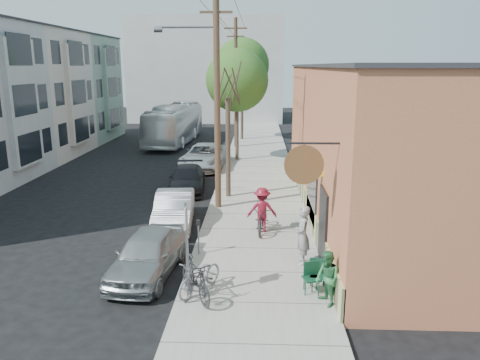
{
  "coord_description": "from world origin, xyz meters",
  "views": [
    {
      "loc": [
        4.3,
        -15.8,
        6.54
      ],
      "look_at": [
        3.47,
        4.78,
        1.5
      ],
      "focal_mm": 35.0,
      "sensor_mm": 36.0,
      "label": 1
    }
  ],
  "objects_px": {
    "utility_pole_near": "(216,92)",
    "sign_post": "(187,242)",
    "patron_green": "(327,279)",
    "parked_bike_a": "(195,278)",
    "parked_bike_b": "(200,276)",
    "parking_meter_near": "(198,231)",
    "bus": "(175,124)",
    "car_1": "(174,209)",
    "tree_leafy_mid": "(237,80)",
    "tree_bare": "(228,148)",
    "parking_meter_far": "(219,175)",
    "patio_chair_b": "(318,275)",
    "tree_leafy_far": "(242,65)",
    "car_3": "(205,156)",
    "patron_grey": "(303,235)",
    "car_2": "(187,179)",
    "cyclist": "(262,210)",
    "car_0": "(147,254)",
    "patio_chair_a": "(312,278)"
  },
  "relations": [
    {
      "from": "tree_bare",
      "to": "car_0",
      "type": "distance_m",
      "value": 9.36
    },
    {
      "from": "utility_pole_near",
      "to": "bus",
      "type": "distance_m",
      "value": 20.5
    },
    {
      "from": "parking_meter_far",
      "to": "patron_grey",
      "type": "height_order",
      "value": "patron_grey"
    },
    {
      "from": "tree_leafy_far",
      "to": "patron_green",
      "type": "relative_size",
      "value": 5.72
    },
    {
      "from": "utility_pole_near",
      "to": "tree_bare",
      "type": "bearing_deg",
      "value": 77.52
    },
    {
      "from": "utility_pole_near",
      "to": "patio_chair_a",
      "type": "height_order",
      "value": "utility_pole_near"
    },
    {
      "from": "car_3",
      "to": "cyclist",
      "type": "bearing_deg",
      "value": -69.28
    },
    {
      "from": "parked_bike_a",
      "to": "car_3",
      "type": "height_order",
      "value": "car_3"
    },
    {
      "from": "parking_meter_near",
      "to": "tree_leafy_mid",
      "type": "height_order",
      "value": "tree_leafy_mid"
    },
    {
      "from": "car_1",
      "to": "sign_post",
      "type": "bearing_deg",
      "value": -81.9
    },
    {
      "from": "parked_bike_a",
      "to": "car_3",
      "type": "relative_size",
      "value": 0.35
    },
    {
      "from": "parking_meter_near",
      "to": "car_1",
      "type": "distance_m",
      "value": 3.65
    },
    {
      "from": "utility_pole_near",
      "to": "car_1",
      "type": "distance_m",
      "value": 5.47
    },
    {
      "from": "parking_meter_near",
      "to": "parking_meter_far",
      "type": "xyz_separation_m",
      "value": [
        0.0,
        8.62,
        0.0
      ]
    },
    {
      "from": "parking_meter_far",
      "to": "patio_chair_b",
      "type": "height_order",
      "value": "parking_meter_far"
    },
    {
      "from": "parked_bike_b",
      "to": "car_3",
      "type": "distance_m",
      "value": 17.57
    },
    {
      "from": "utility_pole_near",
      "to": "car_1",
      "type": "height_order",
      "value": "utility_pole_near"
    },
    {
      "from": "tree_bare",
      "to": "tree_leafy_far",
      "type": "xyz_separation_m",
      "value": [
        -0.0,
        19.06,
        4.0
      ]
    },
    {
      "from": "parking_meter_near",
      "to": "car_1",
      "type": "height_order",
      "value": "car_1"
    },
    {
      "from": "parked_bike_b",
      "to": "parking_meter_near",
      "type": "bearing_deg",
      "value": 128.08
    },
    {
      "from": "tree_bare",
      "to": "patron_green",
      "type": "xyz_separation_m",
      "value": [
        3.4,
        -10.9,
        -1.68
      ]
    },
    {
      "from": "tree_bare",
      "to": "bus",
      "type": "relative_size",
      "value": 0.41
    },
    {
      "from": "parked_bike_b",
      "to": "car_1",
      "type": "height_order",
      "value": "car_1"
    },
    {
      "from": "sign_post",
      "to": "utility_pole_near",
      "type": "height_order",
      "value": "utility_pole_near"
    },
    {
      "from": "cyclist",
      "to": "parked_bike_a",
      "type": "xyz_separation_m",
      "value": [
        -1.89,
        -5.56,
        -0.3
      ]
    },
    {
      "from": "car_2",
      "to": "parked_bike_b",
      "type": "bearing_deg",
      "value": -84.48
    },
    {
      "from": "parking_meter_far",
      "to": "parking_meter_near",
      "type": "bearing_deg",
      "value": -90.0
    },
    {
      "from": "utility_pole_near",
      "to": "sign_post",
      "type": "bearing_deg",
      "value": -90.26
    },
    {
      "from": "utility_pole_near",
      "to": "patron_green",
      "type": "height_order",
      "value": "utility_pole_near"
    },
    {
      "from": "utility_pole_near",
      "to": "patio_chair_b",
      "type": "bearing_deg",
      "value": -65.65
    },
    {
      "from": "patron_green",
      "to": "parked_bike_a",
      "type": "relative_size",
      "value": 0.77
    },
    {
      "from": "parked_bike_b",
      "to": "parking_meter_far",
      "type": "bearing_deg",
      "value": 122.01
    },
    {
      "from": "parking_meter_near",
      "to": "parked_bike_a",
      "type": "relative_size",
      "value": 0.62
    },
    {
      "from": "tree_bare",
      "to": "car_0",
      "type": "xyz_separation_m",
      "value": [
        -2.0,
        -8.95,
        -1.87
      ]
    },
    {
      "from": "cyclist",
      "to": "bus",
      "type": "relative_size",
      "value": 0.15
    },
    {
      "from": "sign_post",
      "to": "bus",
      "type": "xyz_separation_m",
      "value": [
        -5.34,
        28.24,
        -0.19
      ]
    },
    {
      "from": "patron_grey",
      "to": "car_2",
      "type": "xyz_separation_m",
      "value": [
        -5.28,
        9.66,
        -0.48
      ]
    },
    {
      "from": "parked_bike_b",
      "to": "tree_bare",
      "type": "bearing_deg",
      "value": 119.17
    },
    {
      "from": "parking_meter_far",
      "to": "parked_bike_a",
      "type": "bearing_deg",
      "value": -88.47
    },
    {
      "from": "tree_leafy_mid",
      "to": "parked_bike_b",
      "type": "relative_size",
      "value": 3.99
    },
    {
      "from": "tree_leafy_far",
      "to": "car_3",
      "type": "distance_m",
      "value": 13.39
    },
    {
      "from": "utility_pole_near",
      "to": "car_3",
      "type": "height_order",
      "value": "utility_pole_near"
    },
    {
      "from": "sign_post",
      "to": "tree_bare",
      "type": "bearing_deg",
      "value": 87.58
    },
    {
      "from": "parked_bike_b",
      "to": "car_0",
      "type": "xyz_separation_m",
      "value": [
        -1.85,
        1.37,
        0.08
      ]
    },
    {
      "from": "tree_leafy_mid",
      "to": "patron_grey",
      "type": "height_order",
      "value": "tree_leafy_mid"
    },
    {
      "from": "parked_bike_a",
      "to": "car_0",
      "type": "xyz_separation_m",
      "value": [
        -1.77,
        1.74,
        -0.02
      ]
    },
    {
      "from": "parking_meter_far",
      "to": "car_2",
      "type": "xyz_separation_m",
      "value": [
        -1.76,
        0.36,
        -0.33
      ]
    },
    {
      "from": "car_3",
      "to": "bus",
      "type": "bearing_deg",
      "value": 114.12
    },
    {
      "from": "parked_bike_a",
      "to": "car_2",
      "type": "bearing_deg",
      "value": 69.67
    },
    {
      "from": "parking_meter_near",
      "to": "tree_leafy_mid",
      "type": "relative_size",
      "value": 0.16
    }
  ]
}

